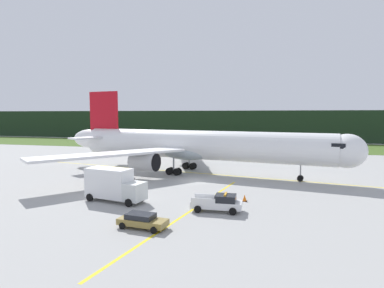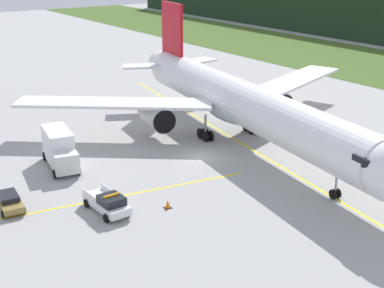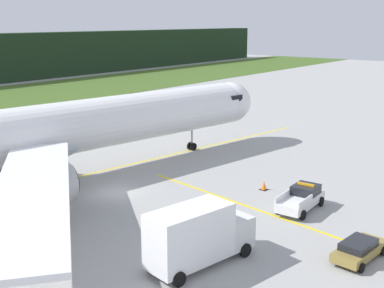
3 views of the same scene
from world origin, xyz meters
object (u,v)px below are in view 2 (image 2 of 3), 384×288
object	(u,v)px
catering_truck	(59,148)
staff_car	(9,201)
airliner	(239,102)
apron_cone	(168,204)
ops_pickup_truck	(108,203)

from	to	relation	value
catering_truck	staff_car	distance (m)	10.24
airliner	apron_cone	size ratio (longest dim) A/B	67.88
airliner	apron_cone	bearing A→B (deg)	-57.57
catering_truck	staff_car	size ratio (longest dim) A/B	1.65
catering_truck	staff_car	xyz separation A→B (m)	(6.86, -7.48, -1.29)
catering_truck	staff_car	bearing A→B (deg)	-47.47
airliner	staff_car	bearing A→B (deg)	-84.81
apron_cone	staff_car	bearing A→B (deg)	-124.58
catering_truck	staff_car	world-z (taller)	catering_truck
airliner	apron_cone	world-z (taller)	airliner
airliner	catering_truck	world-z (taller)	airliner
ops_pickup_truck	catering_truck	xyz separation A→B (m)	(-12.52, 0.75, 1.09)
catering_truck	apron_cone	xyz separation A→B (m)	(14.75, 3.95, -1.62)
airliner	staff_car	distance (m)	28.22
staff_car	airliner	bearing A→B (deg)	95.19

